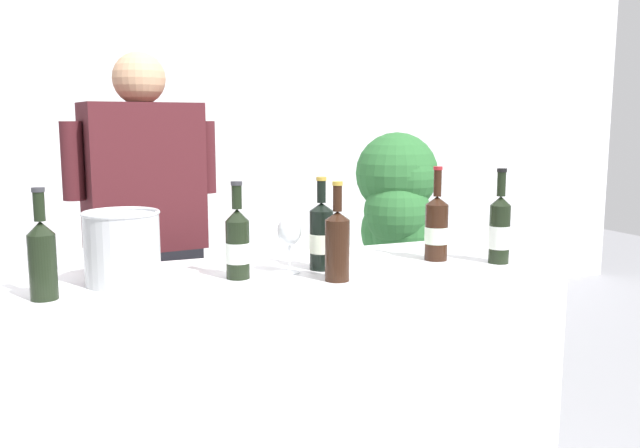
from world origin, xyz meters
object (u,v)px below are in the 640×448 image
wine_bottle_1 (238,243)px  person_server (147,272)px  wine_bottle_3 (42,257)px  ice_bucket (122,247)px  potted_shrub (401,212)px  wine_bottle_5 (337,243)px  wine_glass (289,233)px  wine_bottle_4 (500,229)px  wine_bottle_0 (321,236)px  wine_bottle_2 (436,228)px

wine_bottle_1 → person_server: 0.73m
wine_bottle_3 → ice_bucket: (0.22, 0.11, -0.01)m
wine_bottle_1 → potted_shrub: potted_shrub is taller
ice_bucket → potted_shrub: bearing=38.5°
wine_bottle_5 → wine_glass: size_ratio=1.67×
wine_bottle_4 → wine_glass: 0.73m
wine_bottle_1 → wine_bottle_4: (0.89, -0.12, 0.01)m
wine_bottle_0 → ice_bucket: (-0.63, 0.05, -0.00)m
wine_bottle_0 → wine_bottle_3: size_ratio=0.99×
wine_bottle_0 → wine_glass: bearing=-175.1°
wine_bottle_2 → wine_bottle_4: wine_bottle_2 is taller
wine_glass → person_server: person_server is taller
wine_bottle_5 → wine_bottle_4: bearing=2.5°
ice_bucket → wine_glass: bearing=-6.4°
wine_bottle_0 → wine_bottle_5: 0.16m
wine_bottle_3 → ice_bucket: size_ratio=1.35×
wine_bottle_1 → wine_bottle_3: 0.56m
wine_bottle_1 → potted_shrub: size_ratio=0.23×
wine_bottle_0 → wine_bottle_5: (-0.01, -0.16, 0.00)m
person_server → ice_bucket: bearing=-103.9°
person_server → wine_bottle_2: bearing=-35.9°
wine_bottle_4 → ice_bucket: (-1.23, 0.18, -0.01)m
wine_bottle_3 → wine_bottle_2: bearing=2.2°
wine_bottle_2 → ice_bucket: wine_bottle_2 is taller
wine_bottle_1 → wine_glass: 0.17m
ice_bucket → person_server: 0.65m
ice_bucket → person_server: bearing=76.1°
wine_bottle_5 → wine_bottle_3: bearing=172.9°
wine_bottle_5 → wine_bottle_0: bearing=84.8°
wine_glass → wine_bottle_5: bearing=-56.9°
wine_bottle_5 → wine_bottle_1: bearing=152.1°
wine_bottle_2 → ice_bucket: 1.06m
wine_bottle_5 → ice_bucket: 0.65m
wine_bottle_3 → wine_bottle_4: size_ratio=0.95×
wine_bottle_0 → wine_bottle_4: wine_bottle_4 is taller
wine_bottle_3 → wine_bottle_1: bearing=4.3°
wine_bottle_5 → wine_glass: bearing=123.1°
potted_shrub → wine_glass: bearing=-130.2°
wine_bottle_4 → wine_bottle_3: bearing=177.0°
wine_bottle_1 → wine_glass: (0.17, 0.01, 0.02)m
wine_bottle_0 → wine_bottle_2: (0.43, -0.01, 0.00)m
wine_bottle_5 → person_server: bearing=119.8°
wine_bottle_0 → wine_bottle_5: size_ratio=1.00×
person_server → potted_shrub: size_ratio=1.24×
wine_bottle_3 → person_server: size_ratio=0.19×
wine_bottle_0 → person_server: (-0.48, 0.65, -0.22)m
wine_glass → potted_shrub: size_ratio=0.14×
wine_bottle_2 → wine_glass: wine_bottle_2 is taller
wine_bottle_3 → person_server: person_server is taller
wine_bottle_0 → wine_bottle_1: (-0.29, -0.02, -0.00)m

